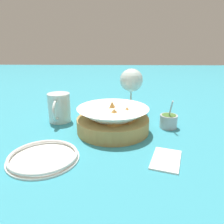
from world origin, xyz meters
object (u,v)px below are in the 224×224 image
beer_mug (59,109)px  side_plate (43,157)px  food_basket (113,120)px  sauce_cup (169,121)px  wine_glass (131,81)px

beer_mug → side_plate: beer_mug is taller
side_plate → food_basket: bearing=137.5°
beer_mug → sauce_cup: bearing=82.4°
sauce_cup → side_plate: size_ratio=0.58×
food_basket → sauce_cup: 0.19m
food_basket → side_plate: (0.18, -0.17, -0.03)m
food_basket → beer_mug: beer_mug is taller
beer_mug → side_plate: bearing=5.7°
food_basket → beer_mug: (-0.09, -0.19, 0.01)m
sauce_cup → beer_mug: same height
wine_glass → side_plate: (0.40, -0.24, -0.12)m
food_basket → sauce_cup: sauce_cup is taller
side_plate → wine_glass: bearing=149.2°
wine_glass → side_plate: wine_glass is taller
sauce_cup → beer_mug: size_ratio=0.87×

